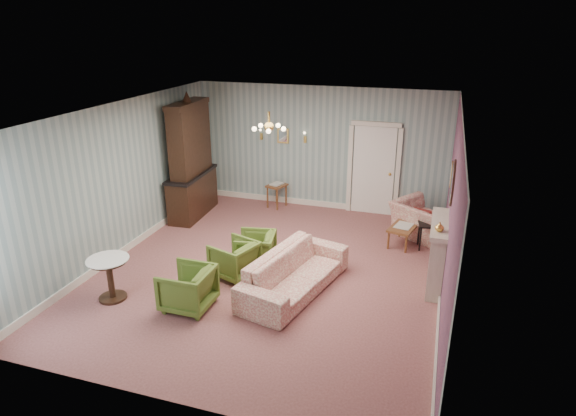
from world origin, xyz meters
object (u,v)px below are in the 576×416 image
(olive_chair_b, at_px, (234,257))
(side_table_black, at_px, (427,236))
(dresser, at_px, (190,157))
(olive_chair_a, at_px, (187,286))
(sofa_chintz, at_px, (295,266))
(olive_chair_c, at_px, (256,248))
(fireplace, at_px, (437,254))
(coffee_table, at_px, (403,235))
(pedestal_table, at_px, (110,279))
(wingback_chair, at_px, (425,214))

(olive_chair_b, xyz_separation_m, side_table_black, (3.20, 2.19, -0.09))
(dresser, xyz_separation_m, side_table_black, (5.30, -0.26, -1.13))
(olive_chair_a, height_order, dresser, dresser)
(sofa_chintz, bearing_deg, olive_chair_c, 68.94)
(fireplace, bearing_deg, coffee_table, 114.75)
(olive_chair_c, relative_size, pedestal_table, 0.96)
(olive_chair_a, distance_m, side_table_black, 4.86)
(olive_chair_a, height_order, side_table_black, olive_chair_a)
(olive_chair_a, relative_size, pedestal_table, 1.04)
(fireplace, height_order, side_table_black, fireplace)
(fireplace, xyz_separation_m, pedestal_table, (-5.01, -2.11, -0.21))
(olive_chair_a, bearing_deg, olive_chair_b, 166.91)
(dresser, bearing_deg, wingback_chair, 0.53)
(dresser, height_order, pedestal_table, dresser)
(olive_chair_b, height_order, sofa_chintz, sofa_chintz)
(olive_chair_c, distance_m, coffee_table, 3.07)
(olive_chair_b, bearing_deg, sofa_chintz, 100.31)
(olive_chair_c, distance_m, fireplace, 3.22)
(olive_chair_b, xyz_separation_m, fireplace, (3.41, 0.78, 0.22))
(olive_chair_b, bearing_deg, olive_chair_c, 175.70)
(dresser, bearing_deg, pedestal_table, -85.44)
(sofa_chintz, relative_size, side_table_black, 4.35)
(olive_chair_c, xyz_separation_m, dresser, (-2.31, 1.95, 1.05))
(olive_chair_c, relative_size, coffee_table, 0.86)
(fireplace, relative_size, pedestal_table, 1.91)
(side_table_black, bearing_deg, olive_chair_a, -135.83)
(wingback_chair, xyz_separation_m, coffee_table, (-0.37, -0.52, -0.30))
(sofa_chintz, bearing_deg, side_table_black, -27.18)
(sofa_chintz, bearing_deg, olive_chair_a, 138.88)
(sofa_chintz, relative_size, dresser, 0.83)
(olive_chair_b, relative_size, coffee_table, 0.89)
(dresser, bearing_deg, olive_chair_b, -52.29)
(fireplace, bearing_deg, olive_chair_a, -151.97)
(wingback_chair, bearing_deg, pedestal_table, 74.64)
(olive_chair_c, bearing_deg, pedestal_table, -55.29)
(olive_chair_b, relative_size, wingback_chair, 0.62)
(olive_chair_a, height_order, sofa_chintz, sofa_chintz)
(olive_chair_c, distance_m, dresser, 3.20)
(olive_chair_b, bearing_deg, wingback_chair, 150.03)
(olive_chair_a, xyz_separation_m, pedestal_table, (-1.32, -0.14, -0.01))
(olive_chair_b, relative_size, sofa_chintz, 0.31)
(wingback_chair, bearing_deg, dresser, 37.10)
(fireplace, distance_m, coffee_table, 1.66)
(olive_chair_b, relative_size, fireplace, 0.52)
(dresser, distance_m, side_table_black, 5.42)
(coffee_table, bearing_deg, dresser, 177.59)
(coffee_table, xyz_separation_m, side_table_black, (0.47, -0.05, 0.06))
(coffee_table, bearing_deg, pedestal_table, -140.49)
(olive_chair_a, relative_size, wingback_chair, 0.65)
(dresser, relative_size, fireplace, 1.99)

